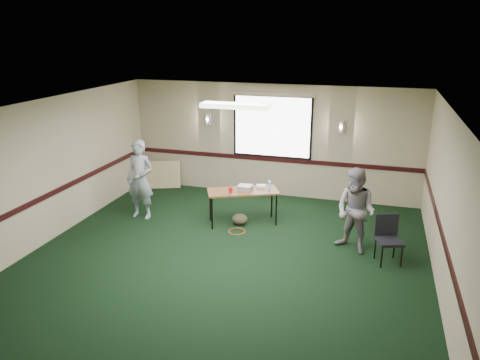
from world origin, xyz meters
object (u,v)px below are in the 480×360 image
(projector, at_px, (245,188))
(person_left, at_px, (140,179))
(folding_table, at_px, (243,193))
(conference_chair, at_px, (388,235))
(person_right, at_px, (356,211))

(projector, bearing_deg, person_left, -170.55)
(folding_table, bearing_deg, conference_chair, -41.76)
(projector, distance_m, person_left, 2.25)
(folding_table, relative_size, conference_chair, 1.85)
(conference_chair, bearing_deg, projector, 142.18)
(conference_chair, bearing_deg, person_left, 153.84)
(folding_table, bearing_deg, projector, 36.12)
(folding_table, bearing_deg, person_left, 163.21)
(projector, xyz_separation_m, conference_chair, (2.86, -0.95, -0.28))
(folding_table, distance_m, person_right, 2.41)
(folding_table, height_order, projector, projector)
(person_right, bearing_deg, person_left, -155.56)
(projector, relative_size, conference_chair, 0.34)
(person_left, bearing_deg, folding_table, 10.33)
(projector, xyz_separation_m, person_right, (2.28, -0.72, 0.01))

